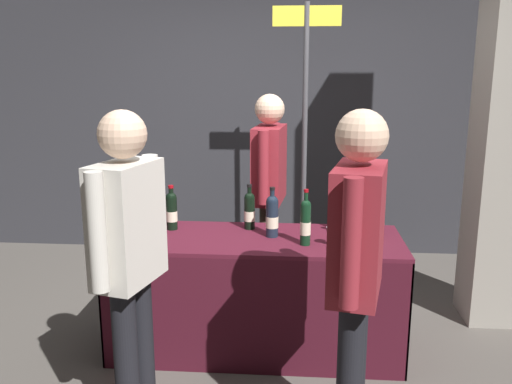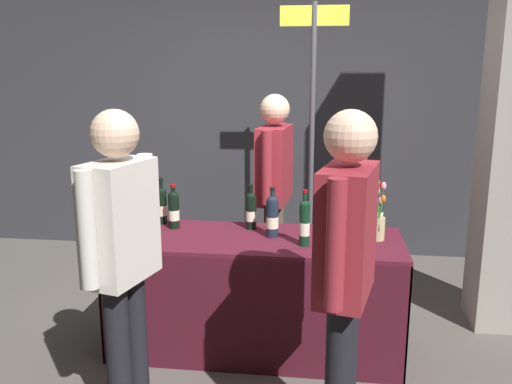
{
  "view_description": "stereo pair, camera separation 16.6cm",
  "coord_description": "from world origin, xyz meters",
  "px_view_note": "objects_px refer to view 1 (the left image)",
  "views": [
    {
      "loc": [
        0.25,
        -3.29,
        1.83
      ],
      "look_at": [
        0.0,
        0.0,
        1.07
      ],
      "focal_mm": 37.7,
      "sensor_mm": 36.0,
      "label": 1
    },
    {
      "loc": [
        0.42,
        -3.27,
        1.83
      ],
      "look_at": [
        0.0,
        0.0,
        1.07
      ],
      "focal_mm": 37.7,
      "sensor_mm": 36.0,
      "label": 2
    }
  ],
  "objects_px": {
    "concrete_pillar": "(512,88)",
    "vendor_presenter": "(269,179)",
    "display_bottle_0": "(376,210)",
    "wine_glass_near_vendor": "(332,232)",
    "flower_vase": "(377,218)",
    "tasting_table": "(256,272)",
    "featured_wine_bottle": "(159,206)",
    "taster_foreground_right": "(129,249)",
    "booth_signpost": "(305,120)"
  },
  "relations": [
    {
      "from": "booth_signpost",
      "to": "wine_glass_near_vendor",
      "type": "bearing_deg",
      "value": -82.85
    },
    {
      "from": "vendor_presenter",
      "to": "booth_signpost",
      "type": "bearing_deg",
      "value": 151.5
    },
    {
      "from": "featured_wine_bottle",
      "to": "wine_glass_near_vendor",
      "type": "height_order",
      "value": "featured_wine_bottle"
    },
    {
      "from": "taster_foreground_right",
      "to": "booth_signpost",
      "type": "distance_m",
      "value": 2.29
    },
    {
      "from": "concrete_pillar",
      "to": "tasting_table",
      "type": "height_order",
      "value": "concrete_pillar"
    },
    {
      "from": "featured_wine_bottle",
      "to": "taster_foreground_right",
      "type": "bearing_deg",
      "value": -82.53
    },
    {
      "from": "concrete_pillar",
      "to": "vendor_presenter",
      "type": "relative_size",
      "value": 2.07
    },
    {
      "from": "concrete_pillar",
      "to": "flower_vase",
      "type": "bearing_deg",
      "value": -150.41
    },
    {
      "from": "concrete_pillar",
      "to": "booth_signpost",
      "type": "height_order",
      "value": "concrete_pillar"
    },
    {
      "from": "concrete_pillar",
      "to": "booth_signpost",
      "type": "xyz_separation_m",
      "value": [
        -1.41,
        0.59,
        -0.28
      ]
    },
    {
      "from": "featured_wine_bottle",
      "to": "vendor_presenter",
      "type": "height_order",
      "value": "vendor_presenter"
    },
    {
      "from": "concrete_pillar",
      "to": "display_bottle_0",
      "type": "height_order",
      "value": "concrete_pillar"
    },
    {
      "from": "display_bottle_0",
      "to": "booth_signpost",
      "type": "height_order",
      "value": "booth_signpost"
    },
    {
      "from": "display_bottle_0",
      "to": "vendor_presenter",
      "type": "distance_m",
      "value": 0.93
    },
    {
      "from": "flower_vase",
      "to": "tasting_table",
      "type": "bearing_deg",
      "value": -176.3
    },
    {
      "from": "concrete_pillar",
      "to": "flower_vase",
      "type": "relative_size",
      "value": 8.6
    },
    {
      "from": "tasting_table",
      "to": "concrete_pillar",
      "type": "bearing_deg",
      "value": 18.93
    },
    {
      "from": "taster_foreground_right",
      "to": "tasting_table",
      "type": "bearing_deg",
      "value": -16.85
    },
    {
      "from": "flower_vase",
      "to": "taster_foreground_right",
      "type": "bearing_deg",
      "value": -144.1
    },
    {
      "from": "concrete_pillar",
      "to": "featured_wine_bottle",
      "type": "relative_size",
      "value": 10.51
    },
    {
      "from": "display_bottle_0",
      "to": "vendor_presenter",
      "type": "height_order",
      "value": "vendor_presenter"
    },
    {
      "from": "wine_glass_near_vendor",
      "to": "flower_vase",
      "type": "distance_m",
      "value": 0.35
    },
    {
      "from": "flower_vase",
      "to": "vendor_presenter",
      "type": "relative_size",
      "value": 0.24
    },
    {
      "from": "display_bottle_0",
      "to": "vendor_presenter",
      "type": "relative_size",
      "value": 0.2
    },
    {
      "from": "featured_wine_bottle",
      "to": "vendor_presenter",
      "type": "xyz_separation_m",
      "value": [
        0.73,
        0.54,
        0.09
      ]
    },
    {
      "from": "wine_glass_near_vendor",
      "to": "taster_foreground_right",
      "type": "xyz_separation_m",
      "value": [
        -1.02,
        -0.77,
        0.13
      ]
    },
    {
      "from": "wine_glass_near_vendor",
      "to": "taster_foreground_right",
      "type": "bearing_deg",
      "value": -142.81
    },
    {
      "from": "tasting_table",
      "to": "display_bottle_0",
      "type": "relative_size",
      "value": 5.56
    },
    {
      "from": "tasting_table",
      "to": "vendor_presenter",
      "type": "height_order",
      "value": "vendor_presenter"
    },
    {
      "from": "concrete_pillar",
      "to": "wine_glass_near_vendor",
      "type": "bearing_deg",
      "value": -150.05
    },
    {
      "from": "booth_signpost",
      "to": "tasting_table",
      "type": "bearing_deg",
      "value": -104.91
    },
    {
      "from": "concrete_pillar",
      "to": "vendor_presenter",
      "type": "distance_m",
      "value": 1.83
    },
    {
      "from": "vendor_presenter",
      "to": "booth_signpost",
      "type": "height_order",
      "value": "booth_signpost"
    },
    {
      "from": "flower_vase",
      "to": "booth_signpost",
      "type": "height_order",
      "value": "booth_signpost"
    },
    {
      "from": "tasting_table",
      "to": "featured_wine_bottle",
      "type": "bearing_deg",
      "value": 161.0
    },
    {
      "from": "display_bottle_0",
      "to": "flower_vase",
      "type": "bearing_deg",
      "value": -94.84
    },
    {
      "from": "flower_vase",
      "to": "taster_foreground_right",
      "type": "distance_m",
      "value": 1.62
    },
    {
      "from": "display_bottle_0",
      "to": "flower_vase",
      "type": "height_order",
      "value": "flower_vase"
    },
    {
      "from": "flower_vase",
      "to": "wine_glass_near_vendor",
      "type": "bearing_deg",
      "value": -148.9
    },
    {
      "from": "tasting_table",
      "to": "featured_wine_bottle",
      "type": "xyz_separation_m",
      "value": [
        -0.69,
        0.24,
        0.37
      ]
    },
    {
      "from": "flower_vase",
      "to": "featured_wine_bottle",
      "type": "bearing_deg",
      "value": 172.66
    },
    {
      "from": "display_bottle_0",
      "to": "taster_foreground_right",
      "type": "height_order",
      "value": "taster_foreground_right"
    },
    {
      "from": "tasting_table",
      "to": "booth_signpost",
      "type": "distance_m",
      "value": 1.51
    },
    {
      "from": "display_bottle_0",
      "to": "wine_glass_near_vendor",
      "type": "xyz_separation_m",
      "value": [
        -0.31,
        -0.34,
        -0.06
      ]
    },
    {
      "from": "tasting_table",
      "to": "flower_vase",
      "type": "relative_size",
      "value": 4.72
    },
    {
      "from": "tasting_table",
      "to": "wine_glass_near_vendor",
      "type": "xyz_separation_m",
      "value": [
        0.48,
        -0.13,
        0.32
      ]
    },
    {
      "from": "wine_glass_near_vendor",
      "to": "tasting_table",
      "type": "bearing_deg",
      "value": 165.11
    },
    {
      "from": "booth_signpost",
      "to": "concrete_pillar",
      "type": "bearing_deg",
      "value": -22.62
    },
    {
      "from": "display_bottle_0",
      "to": "wine_glass_near_vendor",
      "type": "bearing_deg",
      "value": -131.73
    },
    {
      "from": "tasting_table",
      "to": "vendor_presenter",
      "type": "relative_size",
      "value": 1.13
    }
  ]
}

